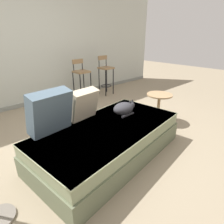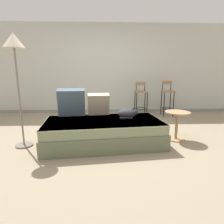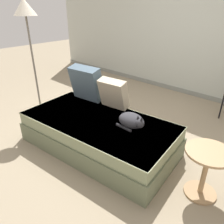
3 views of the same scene
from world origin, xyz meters
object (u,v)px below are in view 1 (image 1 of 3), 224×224
Objects in this scene: throw_pillow_middle at (83,104)px; side_table at (159,104)px; throw_pillow_corner at (50,112)px; couch at (109,140)px; bar_stool_near_window at (81,78)px; bar_stool_by_doorway at (106,73)px; cat at (124,108)px.

throw_pillow_middle is 0.80× the size of side_table.
throw_pillow_middle reaches higher than side_table.
throw_pillow_corner is at bearing 174.38° from side_table.
throw_pillow_middle is (-0.09, 0.39, 0.42)m from couch.
bar_stool_near_window is (1.13, 1.71, -0.08)m from throw_pillow_middle.
side_table is (-0.46, -1.95, -0.22)m from bar_stool_by_doorway.
cat is at bearing -25.89° from throw_pillow_middle.
side_table is at bearing -5.62° from throw_pillow_corner.
couch is at bearing -30.07° from throw_pillow_corner.
throw_pillow_corner is 2.40m from bar_stool_near_window.
side_table is at bearing 0.61° from cat.
throw_pillow_corner is 1.45× the size of cat.
side_table is at bearing 6.46° from couch.
throw_pillow_corner is 0.50m from throw_pillow_middle.
cat is 0.92m from side_table.
bar_stool_near_window reaches higher than side_table.
bar_stool_by_doorway is at bearing 42.22° from throw_pillow_middle.
throw_pillow_corner is at bearing 149.93° from couch.
throw_pillow_corner reaches higher than cat.
couch is 2.37m from bar_stool_near_window.
throw_pillow_middle is at bearing -137.78° from bar_stool_by_doorway.
throw_pillow_corner is 0.52× the size of bar_stool_by_doorway.
couch is 0.54m from cat.
cat reaches higher than side_table.
cat is at bearing -107.24° from bar_stool_near_window.
side_table is at bearing -103.24° from bar_stool_by_doorway.
bar_stool_near_window is at bearing -179.93° from bar_stool_by_doorway.
throw_pillow_middle is at bearing 154.11° from cat.
couch is at bearing -173.54° from side_table.
bar_stool_near_window reaches higher than throw_pillow_middle.
cat is (0.43, 0.14, 0.29)m from couch.
bar_stool_by_doorway is (1.36, 1.96, 0.06)m from cat.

